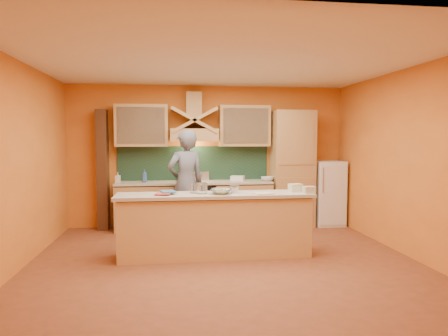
{
  "coord_description": "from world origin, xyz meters",
  "views": [
    {
      "loc": [
        -0.72,
        -5.51,
        1.76
      ],
      "look_at": [
        0.11,
        0.9,
        1.27
      ],
      "focal_mm": 32.0,
      "sensor_mm": 36.0,
      "label": 1
    }
  ],
  "objects": [
    {
      "name": "floor",
      "position": [
        0.0,
        0.0,
        0.0
      ],
      "size": [
        5.5,
        5.0,
        0.01
      ],
      "primitive_type": "cube",
      "color": "brown",
      "rests_on": "ground"
    },
    {
      "name": "ceiling",
      "position": [
        0.0,
        0.0,
        2.8
      ],
      "size": [
        5.5,
        5.0,
        0.01
      ],
      "primitive_type": "cube",
      "color": "white",
      "rests_on": "wall_back"
    },
    {
      "name": "wall_back",
      "position": [
        0.0,
        2.5,
        1.4
      ],
      "size": [
        5.5,
        0.02,
        2.8
      ],
      "primitive_type": "cube",
      "color": "orange",
      "rests_on": "floor"
    },
    {
      "name": "wall_front",
      "position": [
        0.0,
        -2.5,
        1.4
      ],
      "size": [
        5.5,
        0.02,
        2.8
      ],
      "primitive_type": "cube",
      "color": "orange",
      "rests_on": "floor"
    },
    {
      "name": "wall_left",
      "position": [
        -2.75,
        0.0,
        1.4
      ],
      "size": [
        0.02,
        5.0,
        2.8
      ],
      "primitive_type": "cube",
      "color": "orange",
      "rests_on": "floor"
    },
    {
      "name": "wall_right",
      "position": [
        2.75,
        0.0,
        1.4
      ],
      "size": [
        0.02,
        5.0,
        2.8
      ],
      "primitive_type": "cube",
      "color": "orange",
      "rests_on": "floor"
    },
    {
      "name": "base_cabinet_left",
      "position": [
        -1.25,
        2.2,
        0.43
      ],
      "size": [
        1.1,
        0.6,
        0.86
      ],
      "primitive_type": "cube",
      "color": "tan",
      "rests_on": "floor"
    },
    {
      "name": "base_cabinet_right",
      "position": [
        0.65,
        2.2,
        0.43
      ],
      "size": [
        1.1,
        0.6,
        0.86
      ],
      "primitive_type": "cube",
      "color": "tan",
      "rests_on": "floor"
    },
    {
      "name": "counter_top",
      "position": [
        -0.3,
        2.2,
        0.9
      ],
      "size": [
        3.0,
        0.62,
        0.04
      ],
      "primitive_type": "cube",
      "color": "#B6AD9A",
      "rests_on": "base_cabinet_left"
    },
    {
      "name": "stove",
      "position": [
        -0.3,
        2.2,
        0.45
      ],
      "size": [
        0.6,
        0.58,
        0.9
      ],
      "primitive_type": "cube",
      "color": "black",
      "rests_on": "floor"
    },
    {
      "name": "backsplash",
      "position": [
        -0.3,
        2.48,
        1.25
      ],
      "size": [
        3.0,
        0.03,
        0.7
      ],
      "primitive_type": "cube",
      "color": "#173325",
      "rests_on": "wall_back"
    },
    {
      "name": "range_hood",
      "position": [
        -0.3,
        2.25,
        1.82
      ],
      "size": [
        0.92,
        0.5,
        0.24
      ],
      "primitive_type": "cube",
      "color": "tan",
      "rests_on": "wall_back"
    },
    {
      "name": "hood_chimney",
      "position": [
        -0.3,
        2.35,
        2.4
      ],
      "size": [
        0.3,
        0.3,
        0.5
      ],
      "primitive_type": "cube",
      "color": "tan",
      "rests_on": "wall_back"
    },
    {
      "name": "upper_cabinet_left",
      "position": [
        -1.3,
        2.33,
        2.0
      ],
      "size": [
        1.0,
        0.35,
        0.8
      ],
      "primitive_type": "cube",
      "color": "tan",
      "rests_on": "wall_back"
    },
    {
      "name": "upper_cabinet_right",
      "position": [
        0.7,
        2.33,
        2.0
      ],
      "size": [
        1.0,
        0.35,
        0.8
      ],
      "primitive_type": "cube",
      "color": "tan",
      "rests_on": "wall_back"
    },
    {
      "name": "pantry_column",
      "position": [
        1.65,
        2.2,
        1.15
      ],
      "size": [
        0.8,
        0.6,
        2.3
      ],
      "primitive_type": "cube",
      "color": "tan",
      "rests_on": "floor"
    },
    {
      "name": "fridge",
      "position": [
        2.4,
        2.2,
        0.65
      ],
      "size": [
        0.58,
        0.6,
        1.3
      ],
      "primitive_type": "cube",
      "color": "white",
      "rests_on": "floor"
    },
    {
      "name": "trim_column_left",
      "position": [
        -2.05,
        2.35,
        1.15
      ],
      "size": [
        0.2,
        0.3,
        2.3
      ],
      "primitive_type": "cube",
      "color": "#472816",
      "rests_on": "floor"
    },
    {
      "name": "island_body",
      "position": [
        -0.1,
        0.3,
        0.44
      ],
      "size": [
        2.8,
        0.55,
        0.88
      ],
      "primitive_type": "cube",
      "color": "#DBB270",
      "rests_on": "floor"
    },
    {
      "name": "island_top",
      "position": [
        -0.1,
        0.3,
        0.92
      ],
      "size": [
        2.9,
        0.62,
        0.05
      ],
      "primitive_type": "cube",
      "color": "#B6AD9A",
      "rests_on": "island_body"
    },
    {
      "name": "person",
      "position": [
        -0.49,
        1.62,
        0.95
      ],
      "size": [
        0.82,
        0.69,
        1.91
      ],
      "primitive_type": "imported",
      "rotation": [
        0.0,
        0.0,
        3.53
      ],
      "color": "slate",
      "rests_on": "floor"
    },
    {
      "name": "pot_large",
      "position": [
        -0.5,
        2.24,
        0.97
      ],
      "size": [
        0.27,
        0.27,
        0.15
      ],
      "primitive_type": "cylinder",
      "rotation": [
        0.0,
        0.0,
        0.28
      ],
      "color": "silver",
      "rests_on": "stove"
    },
    {
      "name": "pot_small",
      "position": [
        -0.26,
        2.26,
        0.97
      ],
      "size": [
        0.28,
        0.28,
        0.14
      ],
      "primitive_type": "cylinder",
      "rotation": [
        0.0,
        0.0,
        0.32
      ],
      "color": "silver",
      "rests_on": "stove"
    },
    {
      "name": "soap_bottle_a",
      "position": [
        -1.75,
        2.19,
        1.02
      ],
      "size": [
        0.1,
        0.1,
        0.2
      ],
      "primitive_type": "imported",
      "rotation": [
        0.0,
        0.0,
        -0.1
      ],
      "color": "beige",
      "rests_on": "counter_top"
    },
    {
      "name": "soap_bottle_b",
      "position": [
        -1.25,
        2.17,
        1.05
      ],
      "size": [
        0.1,
        0.1,
        0.25
      ],
      "primitive_type": "imported",
      "rotation": [
        0.0,
        0.0,
        -0.05
      ],
      "color": "#375598",
      "rests_on": "counter_top"
    },
    {
      "name": "bowl_back",
      "position": [
        1.13,
        2.12,
        0.96
      ],
      "size": [
        0.28,
        0.28,
        0.08
      ],
      "primitive_type": "imported",
      "rotation": [
        0.0,
        0.0,
        0.09
      ],
      "color": "silver",
      "rests_on": "counter_top"
    },
    {
      "name": "dish_rack",
      "position": [
        0.56,
        2.29,
        0.97
      ],
      "size": [
        0.31,
        0.28,
        0.09
      ],
      "primitive_type": "cube",
      "rotation": [
        0.0,
        0.0,
        -0.36
      ],
      "color": "white",
      "rests_on": "counter_top"
    },
    {
      "name": "book_lower",
      "position": [
        -0.96,
        0.28,
        0.96
      ],
      "size": [
        0.24,
        0.31,
        0.03
      ],
      "primitive_type": "imported",
      "rotation": [
        0.0,
        0.0,
        -0.1
      ],
      "color": "#BE4544",
      "rests_on": "island_top"
    },
    {
      "name": "book_upper",
      "position": [
        -0.89,
        0.32,
        0.98
      ],
      "size": [
        0.27,
        0.32,
        0.02
      ],
      "primitive_type": "imported",
      "rotation": [
        0.0,
        0.0,
        0.25
      ],
      "color": "#3B6582",
      "rests_on": "island_top"
    },
    {
      "name": "jar_large",
      "position": [
        -0.29,
        0.3,
        1.02
      ],
      "size": [
        0.2,
        0.2,
        0.16
      ],
      "primitive_type": "cylinder",
      "rotation": [
        0.0,
        0.0,
        0.38
      ],
      "color": "white",
      "rests_on": "island_top"
    },
    {
      "name": "jar_small",
      "position": [
        -0.4,
        0.4,
        1.01
      ],
      "size": [
        0.14,
        0.14,
        0.13
      ],
      "primitive_type": "cylinder",
      "rotation": [
        0.0,
        0.0,
        -0.07
      ],
      "color": "white",
      "rests_on": "island_top"
    },
    {
      "name": "kitchen_scale",
      "position": [
        0.19,
        0.32,
        0.99
      ],
      "size": [
        0.13,
        0.13,
        0.09
      ],
      "primitive_type": "cube",
      "rotation": [
        0.0,
        0.0,
        -0.16
      ],
      "color": "silver",
      "rests_on": "island_top"
    },
    {
      "name": "mixing_bowl",
      "position": [
        -0.02,
        0.23,
        0.98
      ],
      "size": [
        0.39,
        0.39,
        0.08
      ],
      "primitive_type": "imported",
      "rotation": [
        0.0,
        0.0,
        -0.33
      ],
      "color": "white",
      "rests_on": "island_top"
    },
    {
      "name": "cloth",
      "position": [
        0.59,
        0.14,
        0.95
      ],
      "size": [
        0.3,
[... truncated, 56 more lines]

